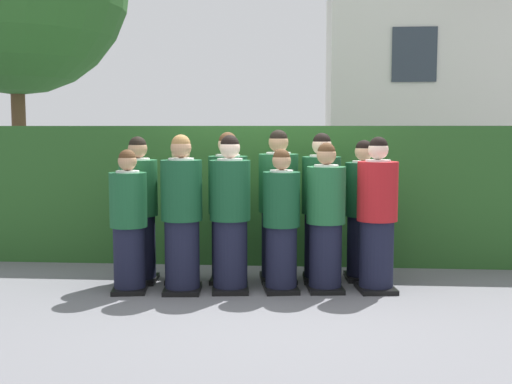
# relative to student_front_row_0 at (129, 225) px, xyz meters

# --- Properties ---
(ground_plane) EXTENTS (60.00, 60.00, 0.00)m
(ground_plane) POSITION_rel_student_front_row_0_xyz_m (1.33, 0.11, -0.73)
(ground_plane) COLOR slate
(student_front_row_0) EXTENTS (0.42, 0.49, 1.53)m
(student_front_row_0) POSITION_rel_student_front_row_0_xyz_m (0.00, 0.00, 0.00)
(student_front_row_0) COLOR black
(student_front_row_0) RESTS_ON ground
(student_front_row_1) EXTENTS (0.44, 0.51, 1.68)m
(student_front_row_1) POSITION_rel_student_front_row_0_xyz_m (0.57, 0.04, 0.08)
(student_front_row_1) COLOR black
(student_front_row_1) RESTS_ON ground
(student_front_row_2) EXTENTS (0.44, 0.55, 1.68)m
(student_front_row_2) POSITION_rel_student_front_row_0_xyz_m (1.08, 0.11, 0.07)
(student_front_row_2) COLOR black
(student_front_row_2) RESTS_ON ground
(student_front_row_3) EXTENTS (0.42, 0.49, 1.53)m
(student_front_row_3) POSITION_rel_student_front_row_0_xyz_m (1.62, 0.14, 0.00)
(student_front_row_3) COLOR black
(student_front_row_3) RESTS_ON ground
(student_front_row_4) EXTENTS (0.42, 0.50, 1.60)m
(student_front_row_4) POSITION_rel_student_front_row_0_xyz_m (2.10, 0.21, 0.03)
(student_front_row_4) COLOR black
(student_front_row_4) RESTS_ON ground
(student_in_red_blazer) EXTENTS (0.45, 0.52, 1.66)m
(student_in_red_blazer) POSITION_rel_student_front_row_0_xyz_m (2.64, 0.24, 0.07)
(student_in_red_blazer) COLOR black
(student_in_red_blazer) RESTS_ON ground
(student_rear_row_0) EXTENTS (0.43, 0.50, 1.66)m
(student_rear_row_0) POSITION_rel_student_front_row_0_xyz_m (-0.01, 0.45, 0.06)
(student_rear_row_0) COLOR black
(student_rear_row_0) RESTS_ON ground
(student_rear_row_1) EXTENTS (0.42, 0.53, 1.60)m
(student_rear_row_1) POSITION_rel_student_front_row_0_xyz_m (0.47, 0.51, 0.04)
(student_rear_row_1) COLOR black
(student_rear_row_1) RESTS_ON ground
(student_rear_row_2) EXTENTS (0.44, 0.50, 1.71)m
(student_rear_row_2) POSITION_rel_student_front_row_0_xyz_m (1.00, 0.56, 0.09)
(student_rear_row_2) COLOR black
(student_rear_row_2) RESTS_ON ground
(student_rear_row_3) EXTENTS (0.46, 0.54, 1.73)m
(student_rear_row_3) POSITION_rel_student_front_row_0_xyz_m (1.57, 0.64, 0.10)
(student_rear_row_3) COLOR black
(student_rear_row_3) RESTS_ON ground
(student_rear_row_4) EXTENTS (0.44, 0.50, 1.70)m
(student_rear_row_4) POSITION_rel_student_front_row_0_xyz_m (2.06, 0.66, 0.08)
(student_rear_row_4) COLOR black
(student_rear_row_4) RESTS_ON ground
(student_rear_row_5) EXTENTS (0.42, 0.49, 1.62)m
(student_rear_row_5) POSITION_rel_student_front_row_0_xyz_m (2.54, 0.76, 0.04)
(student_rear_row_5) COLOR black
(student_rear_row_5) RESTS_ON ground
(hedge) EXTENTS (8.50, 0.70, 1.78)m
(hedge) POSITION_rel_student_front_row_0_xyz_m (1.33, 1.73, 0.16)
(hedge) COLOR #285623
(hedge) RESTS_ON ground
(school_building_main) EXTENTS (6.42, 3.82, 7.05)m
(school_building_main) POSITION_rel_student_front_row_0_xyz_m (5.44, 8.51, 2.89)
(school_building_main) COLOR silver
(school_building_main) RESTS_ON ground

